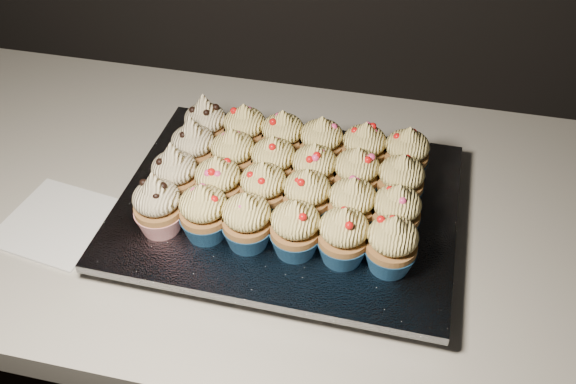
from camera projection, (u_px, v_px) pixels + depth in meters
The scene contains 28 objects.
worktop at pixel (430, 234), 0.89m from camera, with size 2.44×0.64×0.04m, color beige.
napkin at pixel (58, 223), 0.88m from camera, with size 0.14×0.14×0.00m, color white.
baking_tray at pixel (288, 213), 0.88m from camera, with size 0.41×0.32×0.02m, color black.
foil_lining at pixel (288, 204), 0.87m from camera, with size 0.45×0.35×0.01m, color silver.
cupcake_0 at pixel (158, 205), 0.80m from camera, with size 0.06×0.06×0.10m.
cupcake_1 at pixel (204, 212), 0.79m from camera, with size 0.06×0.06×0.08m.
cupcake_2 at pixel (247, 221), 0.78m from camera, with size 0.06×0.06×0.08m.
cupcake_3 at pixel (295, 229), 0.77m from camera, with size 0.06×0.06×0.08m.
cupcake_4 at pixel (343, 236), 0.76m from camera, with size 0.06×0.06×0.08m.
cupcake_5 at pixel (392, 245), 0.75m from camera, with size 0.06×0.06×0.08m.
cupcake_6 at pixel (175, 175), 0.84m from camera, with size 0.06×0.06×0.10m.
cupcake_7 at pixel (218, 184), 0.83m from camera, with size 0.06×0.06×0.08m.
cupcake_8 at pixel (264, 189), 0.83m from camera, with size 0.06×0.06×0.08m.
cupcake_9 at pixel (307, 197), 0.82m from camera, with size 0.06×0.06×0.08m.
cupcake_10 at pixel (352, 205), 0.80m from camera, with size 0.06×0.06×0.08m.
cupcake_11 at pixel (396, 213), 0.79m from camera, with size 0.06×0.06×0.08m.
cupcake_12 at pixel (194, 148), 0.89m from camera, with size 0.06×0.06×0.10m.
cupcake_13 at pixel (233, 156), 0.88m from camera, with size 0.06×0.06×0.08m.
cupcake_14 at pixel (273, 163), 0.87m from camera, with size 0.06×0.06×0.08m.
cupcake_15 at pixel (314, 171), 0.85m from camera, with size 0.06×0.06×0.08m.
cupcake_16 at pixel (356, 175), 0.85m from camera, with size 0.06×0.06×0.08m.
cupcake_17 at pixel (400, 182), 0.84m from camera, with size 0.06×0.06×0.08m.
cupcake_18 at pixel (206, 126), 0.93m from camera, with size 0.06×0.06×0.10m.
cupcake_19 at pixel (245, 131), 0.92m from camera, with size 0.06×0.06×0.08m.
cupcake_20 at pixel (283, 137), 0.91m from camera, with size 0.06×0.06×0.08m.
cupcake_21 at pixel (321, 144), 0.90m from camera, with size 0.06×0.06×0.08m.
cupcake_22 at pixel (364, 149), 0.89m from camera, with size 0.06×0.06×0.08m.
cupcake_23 at pixel (406, 154), 0.88m from camera, with size 0.06×0.06×0.08m.
Camera 1 is at (-0.05, 1.05, 1.52)m, focal length 40.00 mm.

